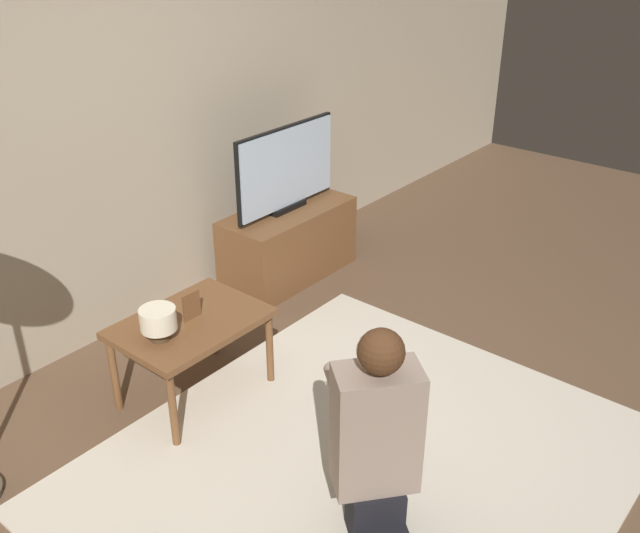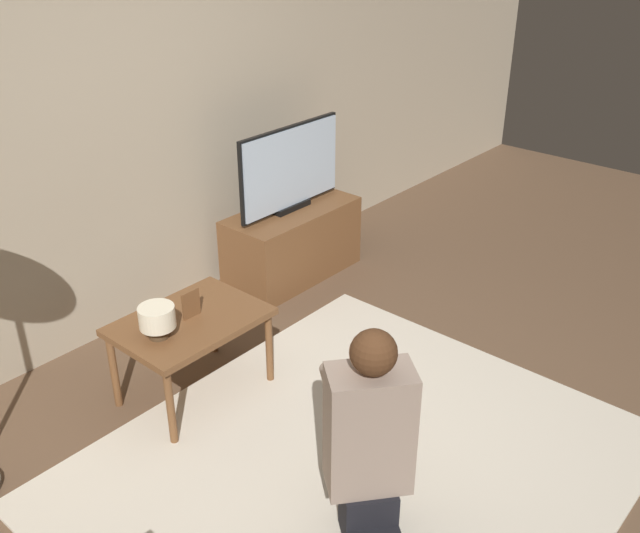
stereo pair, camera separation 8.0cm
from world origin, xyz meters
name	(u,v)px [view 1 (the left image)]	position (x,y,z in m)	size (l,w,h in m)	color
ground_plane	(359,469)	(0.00, 0.00, 0.00)	(10.00, 10.00, 0.00)	brown
wall_back	(80,127)	(0.00, 1.93, 1.30)	(10.00, 0.06, 2.60)	tan
rug	(359,467)	(0.00, 0.00, 0.01)	(2.51, 2.16, 0.02)	beige
tv_stand	(288,243)	(1.25, 1.56, 0.25)	(0.98, 0.45, 0.51)	brown
tv	(286,168)	(1.25, 1.56, 0.80)	(0.91, 0.08, 0.58)	black
coffee_table	(191,329)	(-0.10, 1.02, 0.42)	(0.76, 0.54, 0.47)	brown
person_kneeling	(377,443)	(-0.27, -0.27, 0.49)	(0.73, 0.81, 0.99)	black
picture_frame	(191,306)	(-0.08, 1.03, 0.55)	(0.11, 0.01, 0.15)	brown
table_lamp	(158,321)	(-0.31, 1.00, 0.58)	(0.18, 0.18, 0.17)	#4C3823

